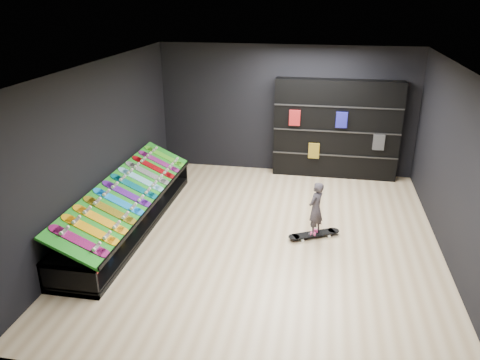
% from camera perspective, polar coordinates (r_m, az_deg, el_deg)
% --- Properties ---
extents(floor, '(6.00, 7.00, 0.01)m').
position_cam_1_polar(floor, '(8.45, 3.12, -7.03)').
color(floor, '#C9B188').
rests_on(floor, ground).
extents(ceiling, '(6.00, 7.00, 0.01)m').
position_cam_1_polar(ceiling, '(7.47, 3.60, 13.53)').
color(ceiling, white).
rests_on(ceiling, ground).
extents(wall_back, '(6.00, 0.02, 3.00)m').
position_cam_1_polar(wall_back, '(11.17, 5.61, 8.48)').
color(wall_back, black).
rests_on(wall_back, ground).
extents(wall_front, '(6.00, 0.02, 3.00)m').
position_cam_1_polar(wall_front, '(4.71, -2.07, -11.46)').
color(wall_front, black).
rests_on(wall_front, ground).
extents(wall_left, '(0.02, 7.00, 3.00)m').
position_cam_1_polar(wall_left, '(8.69, -16.73, 3.67)').
color(wall_left, black).
rests_on(wall_left, ground).
extents(wall_right, '(0.02, 7.00, 3.00)m').
position_cam_1_polar(wall_right, '(8.07, 24.99, 1.11)').
color(wall_right, black).
rests_on(wall_right, ground).
extents(display_rack, '(0.90, 4.50, 0.50)m').
position_cam_1_polar(display_rack, '(8.96, -13.28, -4.05)').
color(display_rack, black).
rests_on(display_rack, ground).
extents(turf_ramp, '(0.92, 4.50, 0.46)m').
position_cam_1_polar(turf_ramp, '(8.75, -13.24, -1.36)').
color(turf_ramp, '#126F11').
rests_on(turf_ramp, display_rack).
extents(back_shelving, '(2.85, 0.33, 2.28)m').
position_cam_1_polar(back_shelving, '(11.06, 11.64, 6.07)').
color(back_shelving, black).
rests_on(back_shelving, ground).
extents(floor_skateboard, '(0.97, 0.65, 0.09)m').
position_cam_1_polar(floor_skateboard, '(8.52, 9.00, -6.71)').
color(floor_skateboard, black).
rests_on(floor_skateboard, ground).
extents(child, '(0.24, 0.27, 0.59)m').
position_cam_1_polar(child, '(8.36, 9.14, -4.65)').
color(child, black).
rests_on(child, floor_skateboard).
extents(display_board_0, '(0.93, 0.22, 0.50)m').
position_cam_1_polar(display_board_0, '(7.21, -18.99, -7.05)').
color(display_board_0, '#E5198C').
rests_on(display_board_0, turf_ramp).
extents(display_board_1, '(0.93, 0.22, 0.50)m').
position_cam_1_polar(display_board_1, '(7.48, -17.75, -5.81)').
color(display_board_1, yellow).
rests_on(display_board_1, turf_ramp).
extents(display_board_2, '(0.93, 0.22, 0.50)m').
position_cam_1_polar(display_board_2, '(7.75, -16.60, -4.66)').
color(display_board_2, orange).
rests_on(display_board_2, turf_ramp).
extents(display_board_3, '(0.93, 0.22, 0.50)m').
position_cam_1_polar(display_board_3, '(8.02, -15.54, -3.59)').
color(display_board_3, yellow).
rests_on(display_board_3, turf_ramp).
extents(display_board_4, '(0.93, 0.22, 0.50)m').
position_cam_1_polar(display_board_4, '(8.31, -14.54, -2.59)').
color(display_board_4, blue).
rests_on(display_board_4, turf_ramp).
extents(display_board_5, '(0.93, 0.22, 0.50)m').
position_cam_1_polar(display_board_5, '(8.59, -13.62, -1.65)').
color(display_board_5, purple).
rests_on(display_board_5, turf_ramp).
extents(display_board_6, '(0.93, 0.22, 0.50)m').
position_cam_1_polar(display_board_6, '(8.88, -12.75, -0.77)').
color(display_board_6, '#0C8C99').
rests_on(display_board_6, turf_ramp).
extents(display_board_7, '(0.93, 0.22, 0.50)m').
position_cam_1_polar(display_board_7, '(9.18, -11.94, 0.05)').
color(display_board_7, '#0CB2E5').
rests_on(display_board_7, turf_ramp).
extents(display_board_8, '(0.93, 0.22, 0.50)m').
position_cam_1_polar(display_board_8, '(9.47, -11.19, 0.82)').
color(display_board_8, black).
rests_on(display_board_8, turf_ramp).
extents(display_board_9, '(0.93, 0.22, 0.50)m').
position_cam_1_polar(display_board_9, '(9.77, -10.47, 1.54)').
color(display_board_9, red).
rests_on(display_board_9, turf_ramp).
extents(display_board_10, '(0.93, 0.22, 0.50)m').
position_cam_1_polar(display_board_10, '(10.08, -9.80, 2.22)').
color(display_board_10, '#2626BF').
rests_on(display_board_10, turf_ramp).
extents(display_board_11, '(0.93, 0.22, 0.50)m').
position_cam_1_polar(display_board_11, '(10.38, -9.17, 2.86)').
color(display_board_11, green).
rests_on(display_board_11, turf_ramp).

